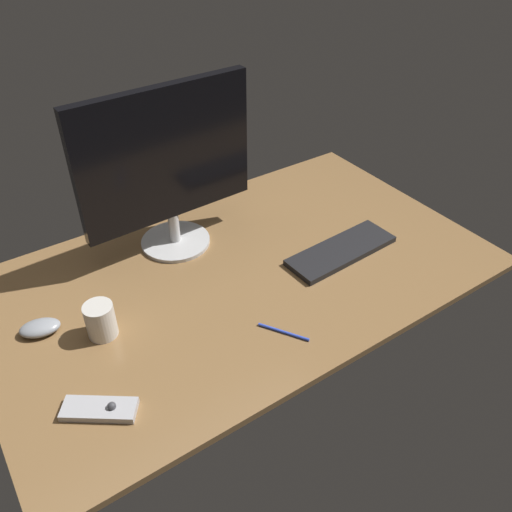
{
  "coord_description": "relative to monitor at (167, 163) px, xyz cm",
  "views": [
    {
      "loc": [
        -61.48,
        -97.93,
        96.27
      ],
      "look_at": [
        2.92,
        -3.3,
        8.0
      ],
      "focal_mm": 36.87,
      "sensor_mm": 36.0,
      "label": 1
    }
  ],
  "objects": [
    {
      "name": "coffee_mug",
      "position": [
        -32.31,
        -24.09,
        -22.34
      ],
      "size": [
        7.23,
        7.23,
        9.17
      ],
      "primitive_type": "cylinder",
      "color": "silver",
      "rests_on": "desk"
    },
    {
      "name": "computer_mouse",
      "position": [
        -44.91,
        -14.9,
        -25.39
      ],
      "size": [
        11.16,
        8.78,
        3.08
      ],
      "primitive_type": "ellipsoid",
      "rotation": [
        0.0,
        0.0,
        -0.29
      ],
      "color": "#999EA5",
      "rests_on": "desk"
    },
    {
      "name": "pen",
      "position": [
        4.49,
        -48.85,
        -26.56
      ],
      "size": [
        7.71,
        11.77,
        0.74
      ],
      "primitive_type": "cylinder",
      "rotation": [
        0.0,
        1.57,
        -1.01
      ],
      "color": "blue",
      "rests_on": "desk"
    },
    {
      "name": "keyboard",
      "position": [
        38.07,
        -32.2,
        -26.05
      ],
      "size": [
        35.23,
        13.45,
        1.75
      ],
      "primitive_type": "cube",
      "rotation": [
        0.0,
        0.0,
        0.05
      ],
      "color": "black",
      "rests_on": "desk"
    },
    {
      "name": "desk",
      "position": [
        9.12,
        -22.38,
        -27.92
      ],
      "size": [
        140.0,
        84.0,
        2.0
      ],
      "primitive_type": "cube",
      "color": "olive",
      "rests_on": "ground"
    },
    {
      "name": "media_remote",
      "position": [
        -41.37,
        -45.48,
        -26.03
      ],
      "size": [
        16.1,
        13.93,
        2.96
      ],
      "rotation": [
        0.0,
        0.0,
        -0.63
      ],
      "color": "#B7B7BC",
      "rests_on": "desk"
    },
    {
      "name": "monitor",
      "position": [
        0.0,
        0.0,
        0.0
      ],
      "size": [
        51.57,
        20.69,
        48.23
      ],
      "rotation": [
        0.0,
        0.0,
        0.03
      ],
      "color": "silver",
      "rests_on": "desk"
    }
  ]
}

